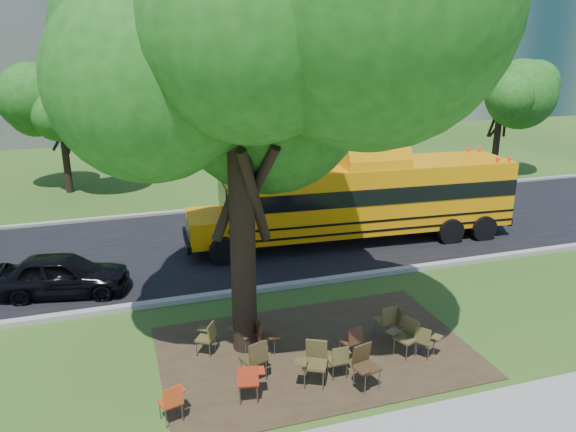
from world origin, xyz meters
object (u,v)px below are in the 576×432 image
object	(u,v)px
chair_6	(407,334)
chair_10	(265,334)
chair_3	(314,359)
chair_4	(339,358)
chair_7	(425,339)
chair_1	(249,378)
chair_8	(208,335)
chair_13	(388,318)
school_bus	(365,196)
black_car	(62,274)
chair_9	(247,329)
chair_12	(402,320)
chair_5	(364,363)
main_tree	(239,85)
chair_11	(353,338)
chair_2	(256,356)
chair_0	(172,399)

from	to	relation	value
chair_6	chair_10	xyz separation A→B (m)	(-3.02, 1.06, -0.06)
chair_3	chair_4	size ratio (longest dim) A/B	1.22
chair_7	chair_10	distance (m)	3.59
chair_1	chair_8	bearing A→B (deg)	113.04
chair_4	chair_13	xyz separation A→B (m)	(1.72, 1.16, 0.06)
chair_6	chair_8	size ratio (longest dim) A/B	1.13
school_bus	chair_7	distance (m)	7.83
chair_1	black_car	xyz separation A→B (m)	(-3.75, 6.31, 0.07)
chair_9	chair_12	size ratio (longest dim) A/B	0.94
school_bus	chair_6	size ratio (longest dim) A/B	12.60
chair_1	chair_6	size ratio (longest dim) A/B	0.96
school_bus	chair_5	size ratio (longest dim) A/B	12.13
chair_8	chair_3	bearing A→B (deg)	-101.33
chair_7	chair_8	size ratio (longest dim) A/B	1.00
main_tree	black_car	xyz separation A→B (m)	(-4.15, 4.32, -5.36)
school_bus	chair_8	size ratio (longest dim) A/B	14.27
chair_10	chair_11	size ratio (longest dim) A/B	0.97
chair_1	chair_10	bearing A→B (deg)	74.52
chair_5	chair_13	distance (m)	2.12
school_bus	chair_11	xyz separation A→B (m)	(-3.56, -7.00, -1.08)
chair_1	chair_5	size ratio (longest dim) A/B	0.93
chair_2	chair_7	distance (m)	3.82
chair_2	chair_3	xyz separation A→B (m)	(1.11, -0.48, 0.01)
chair_7	chair_10	world-z (taller)	chair_10
chair_3	chair_10	size ratio (longest dim) A/B	1.20
main_tree	chair_10	world-z (taller)	main_tree
chair_0	chair_2	xyz separation A→B (m)	(1.82, 0.80, 0.10)
chair_11	chair_13	xyz separation A→B (m)	(1.14, 0.55, 0.04)
chair_3	chair_0	bearing A→B (deg)	33.99
chair_1	chair_4	world-z (taller)	chair_1
chair_10	black_car	bearing A→B (deg)	-129.17
school_bus	chair_5	bearing A→B (deg)	-111.49
chair_13	chair_2	bearing A→B (deg)	-171.45
chair_10	chair_1	bearing A→B (deg)	-18.36
chair_2	chair_7	size ratio (longest dim) A/B	1.21
chair_8	chair_12	xyz separation A→B (m)	(4.50, -0.76, 0.03)
school_bus	chair_13	size ratio (longest dim) A/B	12.75
chair_12	chair_13	size ratio (longest dim) A/B	0.94
school_bus	chair_6	distance (m)	7.70
chair_13	chair_0	bearing A→B (deg)	-167.09
chair_3	black_car	bearing A→B (deg)	-22.21
chair_10	chair_13	world-z (taller)	chair_13
chair_8	chair_9	size ratio (longest dim) A/B	1.00
chair_0	chair_7	size ratio (longest dim) A/B	1.01
chair_9	chair_11	bearing A→B (deg)	-142.74
chair_7	chair_9	xyz separation A→B (m)	(-3.67, 1.63, 0.00)
chair_7	chair_9	distance (m)	4.02
school_bus	chair_4	bearing A→B (deg)	-114.90
chair_0	chair_13	world-z (taller)	chair_13
chair_1	chair_4	distance (m)	2.01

